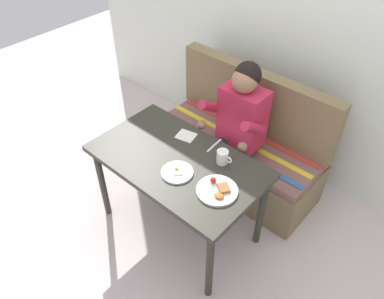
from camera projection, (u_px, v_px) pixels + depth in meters
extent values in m
plane|color=beige|center=(180.00, 225.00, 3.05)|extent=(8.00, 8.00, 0.00)
cube|color=silver|center=(289.00, 21.00, 2.90)|extent=(4.40, 0.10, 2.60)
cube|color=#302F25|center=(177.00, 161.00, 2.58)|extent=(1.20, 0.70, 0.04)
cylinder|color=#302F25|center=(102.00, 183.00, 2.93)|extent=(0.05, 0.05, 0.69)
cylinder|color=#302F25|center=(210.00, 266.00, 2.39)|extent=(0.05, 0.05, 0.69)
cylinder|color=#302F25|center=(156.00, 147.00, 3.25)|extent=(0.05, 0.05, 0.69)
cylinder|color=#302F25|center=(261.00, 212.00, 2.72)|extent=(0.05, 0.05, 0.69)
cube|color=olive|center=(235.00, 162.00, 3.32)|extent=(1.44, 0.56, 0.40)
cube|color=#805851|center=(237.00, 142.00, 3.17)|extent=(1.40, 0.52, 0.06)
cube|color=olive|center=(256.00, 101.00, 3.09)|extent=(1.44, 0.12, 0.54)
cube|color=#336099|center=(227.00, 147.00, 3.07)|extent=(1.38, 0.05, 0.01)
cube|color=yellow|center=(237.00, 139.00, 3.15)|extent=(1.38, 0.05, 0.01)
cube|color=#C63D33|center=(247.00, 131.00, 3.22)|extent=(1.38, 0.05, 0.01)
cube|color=#C32645|center=(243.00, 116.00, 2.88)|extent=(0.34, 0.22, 0.48)
sphere|color=#9E7051|center=(245.00, 80.00, 2.66)|extent=(0.19, 0.19, 0.19)
sphere|color=black|center=(248.00, 75.00, 2.65)|extent=(0.19, 0.19, 0.19)
cylinder|color=#C32645|center=(212.00, 107.00, 2.85)|extent=(0.07, 0.29, 0.23)
cylinder|color=#C32645|center=(254.00, 128.00, 2.67)|extent=(0.07, 0.29, 0.23)
sphere|color=#9E7051|center=(202.00, 125.00, 2.85)|extent=(0.07, 0.07, 0.07)
sphere|color=#9E7051|center=(242.00, 147.00, 2.66)|extent=(0.07, 0.07, 0.07)
cylinder|color=#232333|center=(219.00, 146.00, 2.99)|extent=(0.09, 0.34, 0.09)
cylinder|color=#232333|center=(204.00, 180.00, 3.07)|extent=(0.08, 0.08, 0.52)
cube|color=black|center=(199.00, 204.00, 3.19)|extent=(0.09, 0.20, 0.05)
cylinder|color=#232333|center=(236.00, 156.00, 2.91)|extent=(0.09, 0.34, 0.09)
cylinder|color=#232333|center=(220.00, 191.00, 2.98)|extent=(0.08, 0.08, 0.52)
cube|color=black|center=(214.00, 214.00, 3.10)|extent=(0.09, 0.20, 0.05)
cylinder|color=white|center=(217.00, 190.00, 2.34)|extent=(0.26, 0.26, 0.02)
cube|color=#966031|center=(224.00, 188.00, 2.33)|extent=(0.10, 0.10, 0.02)
sphere|color=red|center=(213.00, 180.00, 2.37)|extent=(0.04, 0.04, 0.04)
ellipsoid|color=#CC6623|center=(219.00, 196.00, 2.29)|extent=(0.06, 0.05, 0.02)
cylinder|color=white|center=(177.00, 172.00, 2.46)|extent=(0.21, 0.21, 0.01)
ellipsoid|color=white|center=(177.00, 171.00, 2.45)|extent=(0.09, 0.08, 0.01)
sphere|color=yellow|center=(177.00, 169.00, 2.46)|extent=(0.03, 0.03, 0.03)
cylinder|color=white|center=(222.00, 157.00, 2.51)|extent=(0.08, 0.08, 0.10)
cylinder|color=brown|center=(223.00, 152.00, 2.48)|extent=(0.07, 0.07, 0.01)
torus|color=white|center=(229.00, 160.00, 2.48)|extent=(0.05, 0.01, 0.05)
cube|color=white|center=(186.00, 136.00, 2.75)|extent=(0.16, 0.15, 0.01)
cube|color=silver|center=(214.00, 145.00, 2.67)|extent=(0.03, 0.17, 0.00)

